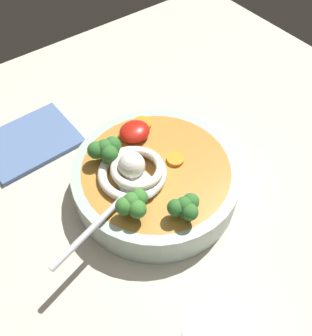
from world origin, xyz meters
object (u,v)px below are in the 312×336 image
soup_bowl (156,179)px  noodle_pile (133,170)px  folded_napkin (30,141)px  soup_spoon (130,191)px

soup_bowl → noodle_pile: noodle_pile is taller
soup_bowl → folded_napkin: (-10.88, 20.07, -2.34)cm
noodle_pile → folded_napkin: 21.73cm
soup_bowl → soup_spoon: size_ratio=1.35×
noodle_pile → soup_spoon: size_ratio=0.59×
noodle_pile → folded_napkin: (-7.66, 19.37, -6.20)cm
soup_spoon → folded_napkin: size_ratio=1.20×
soup_bowl → noodle_pile: 5.08cm
noodle_pile → soup_spoon: 3.06cm
noodle_pile → soup_spoon: noodle_pile is taller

